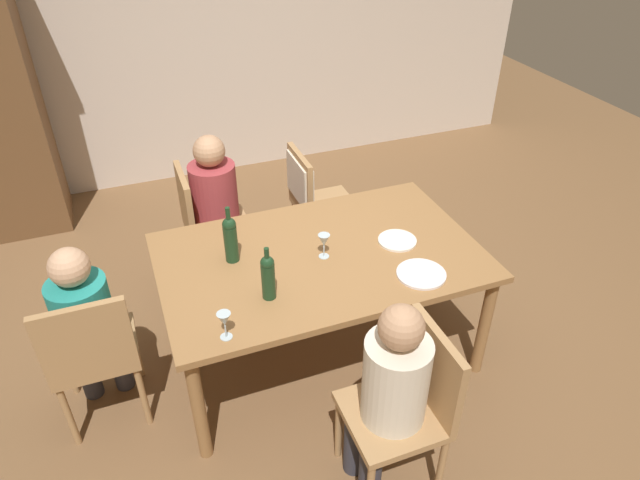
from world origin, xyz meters
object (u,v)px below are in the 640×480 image
at_px(wine_glass_near_left, 224,321).
at_px(dinner_plate_host, 421,274).
at_px(chair_far_right, 310,193).
at_px(person_man_bearded, 390,389).
at_px(wine_bottle_dark_red, 230,238).
at_px(person_woman_host, 87,321).
at_px(person_man_guest, 219,201).
at_px(dining_table, 320,265).
at_px(chair_near, 409,400).
at_px(wine_bottle_tall_green, 268,276).
at_px(wine_glass_centre, 324,241).
at_px(dinner_plate_guest_left, 397,241).
at_px(chair_far_left, 205,221).

bearing_deg(wine_glass_near_left, dinner_plate_host, 4.76).
bearing_deg(chair_far_right, person_man_bearded, -9.34).
bearing_deg(wine_glass_near_left, wine_bottle_dark_red, 73.51).
relative_size(person_woman_host, person_man_guest, 0.96).
relative_size(chair_far_right, person_man_bearded, 0.81).
xyz_separation_m(dining_table, chair_near, (0.09, -0.95, -0.15)).
xyz_separation_m(person_man_bearded, wine_bottle_tall_green, (-0.35, 0.70, 0.24)).
bearing_deg(wine_glass_centre, person_man_guest, 112.11).
height_order(person_woman_host, person_man_guest, person_man_guest).
xyz_separation_m(dining_table, wine_glass_near_left, (-0.66, -0.47, 0.18)).
relative_size(person_woman_host, wine_bottle_dark_red, 3.24).
height_order(chair_near, person_man_bearded, person_man_bearded).
relative_size(wine_glass_near_left, wine_glass_centre, 1.00).
xyz_separation_m(chair_far_right, person_man_bearded, (-0.31, -1.91, 0.06)).
distance_m(person_man_bearded, dinner_plate_guest_left, 1.05).
height_order(person_woman_host, wine_glass_near_left, person_woman_host).
xyz_separation_m(chair_far_right, dinner_plate_host, (0.16, -1.33, 0.17)).
distance_m(wine_glass_centre, dinner_plate_host, 0.57).
height_order(wine_glass_centre, dinner_plate_guest_left, wine_glass_centre).
distance_m(wine_glass_near_left, dinner_plate_host, 1.11).
relative_size(dinner_plate_host, dinner_plate_guest_left, 1.19).
height_order(person_man_guest, dinner_plate_host, person_man_guest).
relative_size(chair_far_right, wine_glass_centre, 6.17).
bearing_deg(chair_far_left, wine_glass_centre, 27.54).
xyz_separation_m(chair_near, wine_bottle_dark_red, (-0.57, 1.08, 0.37)).
xyz_separation_m(chair_far_left, dinner_plate_host, (0.95, -1.33, 0.23)).
bearing_deg(wine_glass_centre, dinner_plate_host, -38.77).
bearing_deg(chair_far_right, chair_near, -6.01).
distance_m(wine_glass_centre, dinner_plate_guest_left, 0.47).
distance_m(wine_glass_near_left, wine_glass_centre, 0.80).
height_order(chair_far_right, person_woman_host, person_woman_host).
bearing_deg(chair_far_right, dinner_plate_host, 6.84).
height_order(chair_far_left, wine_bottle_dark_red, wine_bottle_dark_red).
relative_size(wine_bottle_dark_red, dinner_plate_guest_left, 1.51).
xyz_separation_m(chair_near, person_man_guest, (-0.47, 1.91, 0.13)).
relative_size(person_man_bearded, wine_glass_near_left, 7.58).
bearing_deg(wine_bottle_dark_red, dining_table, -14.87).
bearing_deg(person_woman_host, wine_glass_centre, -2.34).
distance_m(person_man_guest, wine_bottle_tall_green, 1.23).
bearing_deg(person_man_guest, person_man_bearded, 10.68).
distance_m(dining_table, chair_far_left, 1.09).
bearing_deg(wine_bottle_tall_green, wine_glass_near_left, -142.58).
xyz_separation_m(chair_far_left, wine_bottle_dark_red, (0.02, -0.83, 0.37)).
relative_size(chair_far_left, wine_glass_near_left, 6.17).
distance_m(person_man_bearded, wine_glass_centre, 0.95).
bearing_deg(wine_bottle_tall_green, person_man_guest, 90.29).
xyz_separation_m(wine_bottle_dark_red, wine_glass_near_left, (-0.18, -0.60, -0.04)).
relative_size(chair_far_left, person_woman_host, 0.82).
bearing_deg(wine_glass_near_left, chair_far_right, 56.41).
relative_size(chair_near, chair_far_right, 1.00).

